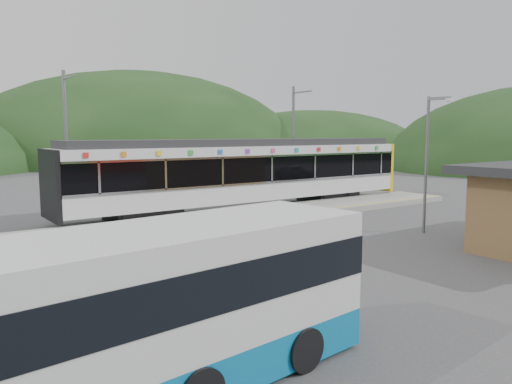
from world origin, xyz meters
TOP-DOWN VIEW (x-y plane):
  - ground at (0.00, 0.00)m, footprint 120.00×120.00m
  - hills at (6.19, 5.29)m, footprint 146.00×149.00m
  - platform at (0.00, 3.30)m, footprint 26.00×3.20m
  - yellow_line at (0.00, 2.00)m, footprint 26.00×0.10m
  - train at (1.66, 6.00)m, footprint 20.44×3.01m
  - catenary_mast_west at (-7.00, 8.56)m, footprint 0.18×1.80m
  - catenary_mast_east at (7.00, 8.56)m, footprint 0.18×1.80m
  - bus at (-11.54, -9.09)m, footprint 9.75×3.16m
  - lamp_post at (3.77, -3.73)m, footprint 0.38×1.01m

SIDE VIEW (x-z plane):
  - ground at x=0.00m, z-range 0.00..0.00m
  - hills at x=6.19m, z-range -13.00..13.00m
  - platform at x=0.00m, z-range 0.00..0.30m
  - yellow_line at x=0.00m, z-range 0.30..0.31m
  - bus at x=-11.54m, z-range -0.05..2.57m
  - train at x=1.66m, z-range 0.19..3.93m
  - lamp_post at x=3.77m, z-range 0.55..6.07m
  - catenary_mast_west at x=-7.00m, z-range 0.15..7.15m
  - catenary_mast_east at x=7.00m, z-range 0.15..7.15m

